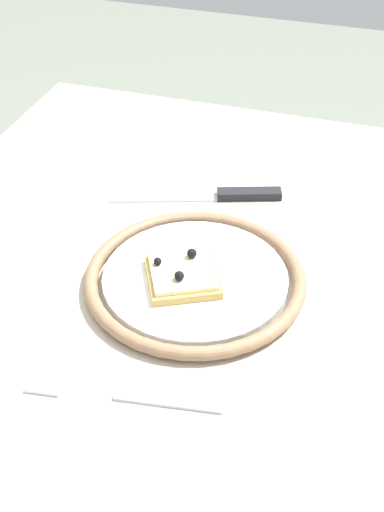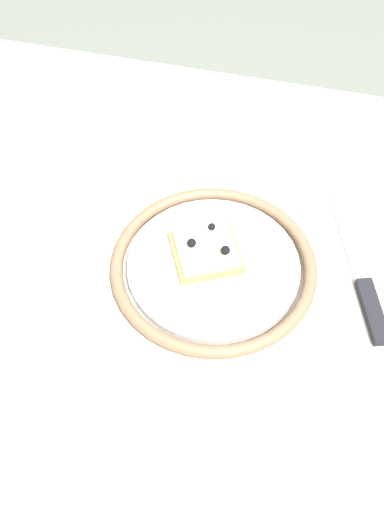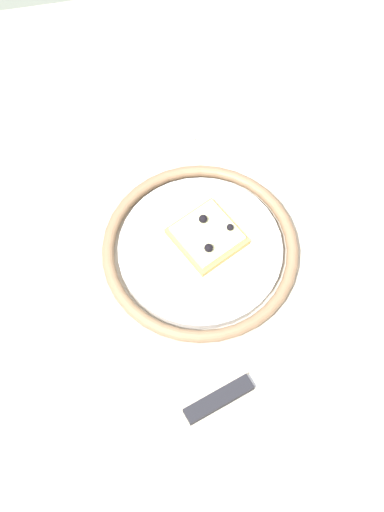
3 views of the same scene
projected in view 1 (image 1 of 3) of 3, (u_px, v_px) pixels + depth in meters
dining_table at (226, 351)px, 0.87m from camera, size 0.96×0.91×0.75m
plate at (195, 279)px, 0.83m from camera, size 0.26×0.26×0.02m
pizza_slice_near at (183, 274)px, 0.81m from camera, size 0.11×0.11×0.03m
knife at (226, 195)px, 0.98m from camera, size 0.10×0.23×0.01m
fork at (121, 396)px, 0.70m from camera, size 0.05×0.20×0.00m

